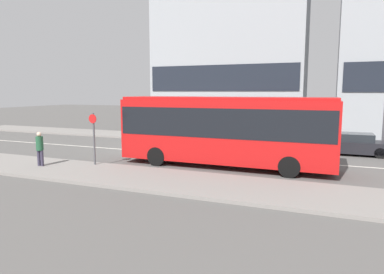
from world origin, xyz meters
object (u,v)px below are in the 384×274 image
at_px(city_bus, 225,127).
at_px(bus_stop_sign, 94,135).
at_px(parked_car_0, 354,144).
at_px(pedestrian_near_stop, 40,147).

relative_size(city_bus, bus_stop_sign, 4.13).
bearing_deg(bus_stop_sign, parked_car_0, 35.07).
bearing_deg(city_bus, bus_stop_sign, -154.09).
relative_size(city_bus, parked_car_0, 2.59).
height_order(parked_car_0, bus_stop_sign, bus_stop_sign).
xyz_separation_m(parked_car_0, bus_stop_sign, (-12.23, -8.59, 1.02)).
bearing_deg(city_bus, pedestrian_near_stop, -152.40).
height_order(city_bus, bus_stop_sign, city_bus).
distance_m(city_bus, parked_car_0, 8.79).
xyz_separation_m(pedestrian_near_stop, bus_stop_sign, (2.25, 1.26, 0.56)).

